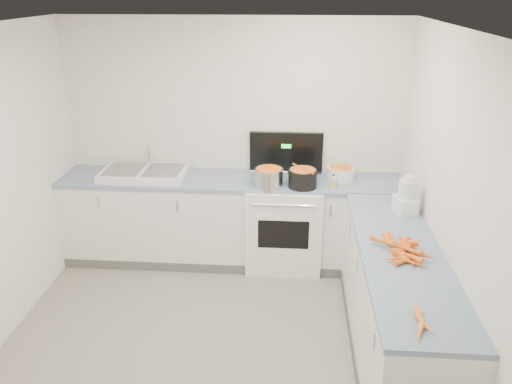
# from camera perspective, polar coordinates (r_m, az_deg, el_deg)

# --- Properties ---
(floor) EXTENTS (3.50, 4.00, 0.00)m
(floor) POSITION_cam_1_polar(r_m,az_deg,el_deg) (4.13, -5.63, -19.54)
(floor) COLOR gray
(floor) RESTS_ON ground
(ceiling) EXTENTS (3.50, 4.00, 0.00)m
(ceiling) POSITION_cam_1_polar(r_m,az_deg,el_deg) (3.08, -7.47, 17.47)
(ceiling) COLOR white
(ceiling) RESTS_ON ground
(wall_back) EXTENTS (3.50, 0.00, 2.50)m
(wall_back) POSITION_cam_1_polar(r_m,az_deg,el_deg) (5.27, -2.53, 5.87)
(wall_back) COLOR white
(wall_back) RESTS_ON ground
(wall_right) EXTENTS (0.00, 4.00, 2.50)m
(wall_right) POSITION_cam_1_polar(r_m,az_deg,el_deg) (3.56, 22.60, -4.51)
(wall_right) COLOR white
(wall_right) RESTS_ON ground
(counter_back) EXTENTS (3.50, 0.62, 0.94)m
(counter_back) POSITION_cam_1_polar(r_m,az_deg,el_deg) (5.27, -2.76, -3.22)
(counter_back) COLOR white
(counter_back) RESTS_ON ground
(counter_right) EXTENTS (0.62, 2.20, 0.94)m
(counter_right) POSITION_cam_1_polar(r_m,az_deg,el_deg) (4.11, 15.68, -12.28)
(counter_right) COLOR white
(counter_right) RESTS_ON ground
(stove) EXTENTS (0.76, 0.65, 1.36)m
(stove) POSITION_cam_1_polar(r_m,az_deg,el_deg) (5.22, 3.23, -3.45)
(stove) COLOR white
(stove) RESTS_ON ground
(sink) EXTENTS (0.86, 0.52, 0.31)m
(sink) POSITION_cam_1_polar(r_m,az_deg,el_deg) (5.26, -12.65, 2.17)
(sink) COLOR white
(sink) RESTS_ON counter_back
(steel_pot) EXTENTS (0.30, 0.30, 0.20)m
(steel_pot) POSITION_cam_1_polar(r_m,az_deg,el_deg) (4.85, 1.47, 1.54)
(steel_pot) COLOR silver
(steel_pot) RESTS_ON stove
(black_pot) EXTENTS (0.37, 0.37, 0.20)m
(black_pot) POSITION_cam_1_polar(r_m,az_deg,el_deg) (4.86, 5.34, 1.46)
(black_pot) COLOR black
(black_pot) RESTS_ON stove
(wooden_spoon) EXTENTS (0.21, 0.29, 0.01)m
(wooden_spoon) POSITION_cam_1_polar(r_m,az_deg,el_deg) (4.83, 5.39, 2.66)
(wooden_spoon) COLOR #AD7A47
(wooden_spoon) RESTS_ON black_pot
(mixing_bowl) EXTENTS (0.34, 0.34, 0.13)m
(mixing_bowl) POSITION_cam_1_polar(r_m,az_deg,el_deg) (5.12, 9.64, 2.14)
(mixing_bowl) COLOR white
(mixing_bowl) RESTS_ON counter_back
(extract_bottle) EXTENTS (0.04, 0.04, 0.10)m
(extract_bottle) POSITION_cam_1_polar(r_m,az_deg,el_deg) (4.91, 8.82, 1.14)
(extract_bottle) COLOR #593319
(extract_bottle) RESTS_ON counter_back
(spice_jar) EXTENTS (0.06, 0.06, 0.10)m
(spice_jar) POSITION_cam_1_polar(r_m,az_deg,el_deg) (4.89, 8.87, 1.02)
(spice_jar) COLOR #E5B266
(spice_jar) RESTS_ON counter_back
(food_processor) EXTENTS (0.21, 0.23, 0.34)m
(food_processor) POSITION_cam_1_polar(r_m,az_deg,el_deg) (4.46, 16.81, -0.59)
(food_processor) COLOR white
(food_processor) RESTS_ON counter_right
(carrot_pile) EXTENTS (0.44, 0.48, 0.09)m
(carrot_pile) POSITION_cam_1_polar(r_m,az_deg,el_deg) (3.83, 16.39, -6.25)
(carrot_pile) COLOR orange
(carrot_pile) RESTS_ON counter_right
(peeled_carrots) EXTENTS (0.13, 0.30, 0.04)m
(peeled_carrots) POSITION_cam_1_polar(r_m,az_deg,el_deg) (3.12, 18.43, -14.13)
(peeled_carrots) COLOR orange
(peeled_carrots) RESTS_ON counter_right
(peelings) EXTENTS (0.24, 0.26, 0.01)m
(peelings) POSITION_cam_1_polar(r_m,az_deg,el_deg) (5.31, -14.87, 2.59)
(peelings) COLOR tan
(peelings) RESTS_ON sink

